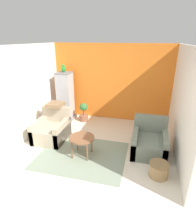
{
  "coord_description": "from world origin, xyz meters",
  "views": [
    {
      "loc": [
        1.09,
        -2.53,
        2.57
      ],
      "look_at": [
        0.0,
        1.65,
        0.85
      ],
      "focal_mm": 30.0,
      "sensor_mm": 36.0,
      "label": 1
    }
  ],
  "objects_px": {
    "birdcage": "(65,97)",
    "wicker_basket": "(159,169)",
    "coffee_table": "(82,139)",
    "potted_plant": "(84,112)",
    "parrot": "(64,69)",
    "armchair_right": "(149,143)",
    "armchair_left": "(52,130)"
  },
  "relations": [
    {
      "from": "armchair_right",
      "to": "birdcage",
      "type": "relative_size",
      "value": 0.56
    },
    {
      "from": "birdcage",
      "to": "wicker_basket",
      "type": "xyz_separation_m",
      "value": [
        2.91,
        -2.2,
        -0.61
      ]
    },
    {
      "from": "coffee_table",
      "to": "potted_plant",
      "type": "relative_size",
      "value": 0.95
    },
    {
      "from": "parrot",
      "to": "potted_plant",
      "type": "bearing_deg",
      "value": -1.62
    },
    {
      "from": "coffee_table",
      "to": "armchair_right",
      "type": "relative_size",
      "value": 0.66
    },
    {
      "from": "coffee_table",
      "to": "armchair_left",
      "type": "xyz_separation_m",
      "value": [
        -1.03,
        0.52,
        -0.16
      ]
    },
    {
      "from": "potted_plant",
      "to": "wicker_basket",
      "type": "height_order",
      "value": "potted_plant"
    },
    {
      "from": "armchair_right",
      "to": "potted_plant",
      "type": "relative_size",
      "value": 1.44
    },
    {
      "from": "birdcage",
      "to": "wicker_basket",
      "type": "height_order",
      "value": "birdcage"
    },
    {
      "from": "wicker_basket",
      "to": "armchair_left",
      "type": "bearing_deg",
      "value": 163.41
    },
    {
      "from": "armchair_left",
      "to": "wicker_basket",
      "type": "relative_size",
      "value": 2.29
    },
    {
      "from": "coffee_table",
      "to": "wicker_basket",
      "type": "height_order",
      "value": "coffee_table"
    },
    {
      "from": "parrot",
      "to": "armchair_left",
      "type": "bearing_deg",
      "value": -82.42
    },
    {
      "from": "birdcage",
      "to": "parrot",
      "type": "relative_size",
      "value": 6.25
    },
    {
      "from": "coffee_table",
      "to": "armchair_right",
      "type": "xyz_separation_m",
      "value": [
        1.49,
        0.52,
        -0.16
      ]
    },
    {
      "from": "armchair_left",
      "to": "coffee_table",
      "type": "bearing_deg",
      "value": -26.69
    },
    {
      "from": "armchair_left",
      "to": "potted_plant",
      "type": "relative_size",
      "value": 1.44
    },
    {
      "from": "armchair_left",
      "to": "birdcage",
      "type": "distance_m",
      "value": 1.49
    },
    {
      "from": "potted_plant",
      "to": "coffee_table",
      "type": "bearing_deg",
      "value": -72.41
    },
    {
      "from": "armchair_right",
      "to": "parrot",
      "type": "height_order",
      "value": "parrot"
    },
    {
      "from": "armchair_right",
      "to": "parrot",
      "type": "distance_m",
      "value": 3.36
    },
    {
      "from": "birdcage",
      "to": "potted_plant",
      "type": "bearing_deg",
      "value": -1.42
    },
    {
      "from": "armchair_right",
      "to": "wicker_basket",
      "type": "height_order",
      "value": "armchair_right"
    },
    {
      "from": "armchair_left",
      "to": "parrot",
      "type": "height_order",
      "value": "parrot"
    },
    {
      "from": "wicker_basket",
      "to": "potted_plant",
      "type": "bearing_deg",
      "value": 136.37
    },
    {
      "from": "armchair_right",
      "to": "parrot",
      "type": "bearing_deg",
      "value": 152.89
    },
    {
      "from": "armchair_left",
      "to": "potted_plant",
      "type": "bearing_deg",
      "value": 72.52
    },
    {
      "from": "birdcage",
      "to": "wicker_basket",
      "type": "distance_m",
      "value": 3.7
    },
    {
      "from": "armchair_left",
      "to": "armchair_right",
      "type": "distance_m",
      "value": 2.53
    },
    {
      "from": "coffee_table",
      "to": "wicker_basket",
      "type": "bearing_deg",
      "value": -9.83
    },
    {
      "from": "birdcage",
      "to": "parrot",
      "type": "xyz_separation_m",
      "value": [
        0.0,
        0.0,
        0.92
      ]
    },
    {
      "from": "coffee_table",
      "to": "birdcage",
      "type": "distance_m",
      "value": 2.29
    }
  ]
}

